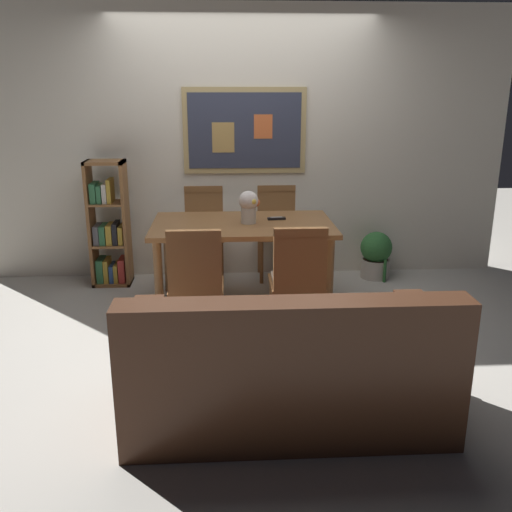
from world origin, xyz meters
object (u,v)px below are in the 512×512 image
at_px(tv_remote, 276,218).
at_px(bookshelf, 109,231).
at_px(dining_chair_near_left, 196,277).
at_px(flower_vase, 249,205).
at_px(dining_chair_near_right, 298,274).
at_px(leather_couch, 287,372).
at_px(dining_table, 243,233).
at_px(dining_chair_far_right, 277,224).
at_px(dining_chair_far_left, 204,225).
at_px(potted_ivy, 376,255).

bearing_deg(tv_remote, bookshelf, 161.49).
relative_size(dining_chair_near_left, flower_vase, 3.30).
bearing_deg(dining_chair_near_right, leather_couch, -100.63).
bearing_deg(dining_chair_near_left, dining_chair_near_right, 1.63).
xyz_separation_m(dining_table, dining_chair_near_left, (-0.37, -0.80, -0.11)).
height_order(dining_table, dining_chair_far_right, dining_chair_far_right).
bearing_deg(dining_table, dining_chair_far_right, 64.84).
height_order(dining_table, tv_remote, tv_remote).
xyz_separation_m(flower_vase, tv_remote, (0.25, 0.11, -0.14)).
height_order(dining_chair_near_left, flower_vase, flower_vase).
relative_size(dining_chair_far_left, flower_vase, 3.30).
distance_m(dining_table, potted_ivy, 1.55).
relative_size(dining_table, dining_chair_far_left, 1.69).
height_order(potted_ivy, tv_remote, tv_remote).
relative_size(dining_chair_far_right, dining_chair_near_right, 1.00).
height_order(dining_chair_near_left, dining_chair_near_right, same).
bearing_deg(leather_couch, potted_ivy, 64.58).
bearing_deg(tv_remote, dining_table, -161.36).
distance_m(dining_table, flower_vase, 0.25).
distance_m(flower_vase, tv_remote, 0.30).
bearing_deg(leather_couch, flower_vase, 94.01).
bearing_deg(flower_vase, dining_chair_near_right, -67.31).
distance_m(dining_table, bookshelf, 1.41).
distance_m(dining_chair_far_right, tv_remote, 0.72).
bearing_deg(flower_vase, dining_chair_near_left, -117.99).
relative_size(potted_ivy, tv_remote, 3.41).
xyz_separation_m(dining_chair_far_left, tv_remote, (0.66, -0.69, 0.21)).
relative_size(dining_chair_near_left, bookshelf, 0.76).
height_order(dining_chair_far_right, bookshelf, bookshelf).
xyz_separation_m(dining_chair_near_left, flower_vase, (0.42, 0.80, 0.36)).
bearing_deg(dining_table, leather_couch, -84.34).
relative_size(dining_chair_far_left, dining_chair_near_right, 1.00).
height_order(dining_chair_far_right, flower_vase, flower_vase).
xyz_separation_m(dining_chair_far_right, potted_ivy, (0.99, -0.14, -0.30)).
relative_size(bookshelf, flower_vase, 4.35).
bearing_deg(potted_ivy, bookshelf, -179.53).
bearing_deg(bookshelf, potted_ivy, 0.47).
bearing_deg(dining_table, potted_ivy, 25.42).
distance_m(dining_chair_far_left, tv_remote, 0.97).
height_order(dining_chair_near_right, tv_remote, dining_chair_near_right).
xyz_separation_m(dining_chair_far_left, flower_vase, (0.41, -0.80, 0.36)).
distance_m(bookshelf, tv_remote, 1.66).
height_order(dining_chair_near_right, leather_couch, dining_chair_near_right).
bearing_deg(bookshelf, dining_chair_near_right, -40.62).
xyz_separation_m(dining_chair_near_left, bookshelf, (-0.89, 1.43, -0.01)).
bearing_deg(potted_ivy, leather_couch, -115.42).
xyz_separation_m(dining_table, dining_chair_near_right, (0.38, -0.78, -0.11)).
height_order(dining_chair_near_left, bookshelf, bookshelf).
bearing_deg(dining_chair_far_right, dining_chair_near_left, -114.92).
bearing_deg(potted_ivy, dining_chair_far_right, 171.80).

